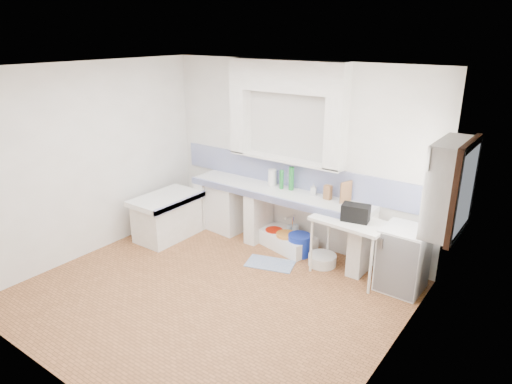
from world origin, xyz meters
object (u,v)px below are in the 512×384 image
Objects in this scene: side_table at (348,248)px; fridge at (403,259)px; sink at (287,241)px; stove at (228,206)px.

side_table is 0.72m from fridge.
sink is at bearing 177.06° from fridge.
stove reaches higher than side_table.
stove is 0.82× the size of side_table.
side_table reaches higher than sink.
sink is 1.19m from side_table.
fridge reaches higher than side_table.
stove is 3.02m from fridge.
sink is 1.87m from fridge.
fridge is (3.01, -0.16, 0.02)m from stove.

